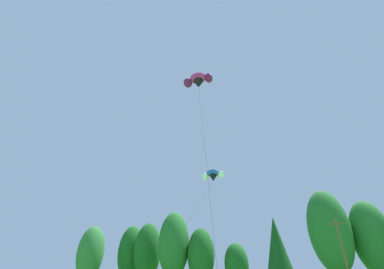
{
  "coord_description": "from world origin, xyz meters",
  "views": [
    {
      "loc": [
        10.17,
        1.39,
        1.97
      ],
      "look_at": [
        1.12,
        20.79,
        14.41
      ],
      "focal_mm": 24.56,
      "sensor_mm": 36.0,
      "label": 1
    }
  ],
  "objects": [
    {
      "name": "treeline_tree_a",
      "position": [
        -34.03,
        46.3,
        8.09
      ],
      "size": [
        5.41,
        5.41,
        13.36
      ],
      "color": "#472D19",
      "rests_on": "ground_plane"
    },
    {
      "name": "treeline_tree_b",
      "position": [
        -27.72,
        51.59,
        8.35
      ],
      "size": [
        5.52,
        5.52,
        13.79
      ],
      "color": "#472D19",
      "rests_on": "ground_plane"
    },
    {
      "name": "treeline_tree_c",
      "position": [
        -22.73,
        50.41,
        8.33
      ],
      "size": [
        5.51,
        5.51,
        13.76
      ],
      "color": "#472D19",
      "rests_on": "ground_plane"
    },
    {
      "name": "treeline_tree_d",
      "position": [
        -15.46,
        48.21,
        9.0
      ],
      "size": [
        5.81,
        5.81,
        14.86
      ],
      "color": "#472D19",
      "rests_on": "ground_plane"
    },
    {
      "name": "treeline_tree_e",
      "position": [
        -10.31,
        49.12,
        7.0
      ],
      "size": [
        4.92,
        4.92,
        11.56
      ],
      "color": "#472D19",
      "rests_on": "ground_plane"
    },
    {
      "name": "treeline_tree_f",
      "position": [
        -4.24,
        50.59,
        5.32
      ],
      "size": [
        4.18,
        4.18,
        8.8
      ],
      "color": "#472D19",
      "rests_on": "ground_plane"
    },
    {
      "name": "treeline_tree_g",
      "position": [
        3.41,
        47.86,
        7.57
      ],
      "size": [
        4.26,
        4.26,
        12.09
      ],
      "color": "#472D19",
      "rests_on": "ground_plane"
    },
    {
      "name": "treeline_tree_h",
      "position": [
        11.41,
        46.64,
        9.14
      ],
      "size": [
        5.88,
        5.88,
        15.1
      ],
      "color": "#472D19",
      "rests_on": "ground_plane"
    },
    {
      "name": "treeline_tree_i",
      "position": [
        16.73,
        48.51,
        8.07
      ],
      "size": [
        5.4,
        5.4,
        13.33
      ],
      "color": "#472D19",
      "rests_on": "ground_plane"
    },
    {
      "name": "utility_pole",
      "position": [
        12.22,
        41.9,
        5.15
      ],
      "size": [
        2.2,
        0.26,
        9.78
      ],
      "color": "brown",
      "rests_on": "ground_plane"
    },
    {
      "name": "parafoil_kite_high_blue_white",
      "position": [
        -2.38,
        35.6,
        16.11
      ],
      "size": [
        3.64,
        14.39,
        15.44
      ],
      "color": "blue"
    },
    {
      "name": "parafoil_kite_mid_magenta",
      "position": [
        0.18,
        24.68,
        24.58
      ],
      "size": [
        7.0,
        10.18,
        23.99
      ],
      "color": "#D12893"
    }
  ]
}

